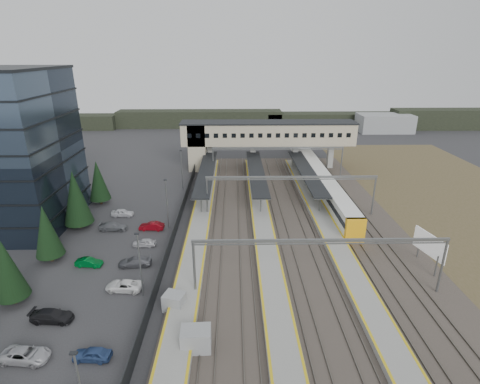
{
  "coord_description": "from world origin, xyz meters",
  "views": [
    {
      "loc": [
        2.51,
        -44.2,
        26.36
      ],
      "look_at": [
        3.51,
        15.15,
        4.0
      ],
      "focal_mm": 28.0,
      "sensor_mm": 36.0,
      "label": 1
    }
  ],
  "objects_px": {
    "billboard": "(429,246)",
    "relay_cabin_far": "(174,302)",
    "footbridge": "(256,136)",
    "train": "(314,170)",
    "relay_cabin_near": "(196,340)"
  },
  "relations": [
    {
      "from": "billboard",
      "to": "relay_cabin_far",
      "type": "bearing_deg",
      "value": -165.67
    },
    {
      "from": "relay_cabin_far",
      "to": "billboard",
      "type": "xyz_separation_m",
      "value": [
        31.36,
        8.01,
        2.17
      ]
    },
    {
      "from": "footbridge",
      "to": "billboard",
      "type": "distance_m",
      "value": 48.86
    },
    {
      "from": "footbridge",
      "to": "billboard",
      "type": "bearing_deg",
      "value": -66.17
    },
    {
      "from": "billboard",
      "to": "train",
      "type": "bearing_deg",
      "value": 101.47
    },
    {
      "from": "relay_cabin_near",
      "to": "billboard",
      "type": "height_order",
      "value": "billboard"
    },
    {
      "from": "train",
      "to": "footbridge",
      "type": "bearing_deg",
      "value": 146.09
    },
    {
      "from": "relay_cabin_near",
      "to": "train",
      "type": "relative_size",
      "value": 0.05
    },
    {
      "from": "relay_cabin_far",
      "to": "footbridge",
      "type": "relative_size",
      "value": 0.07
    },
    {
      "from": "footbridge",
      "to": "relay_cabin_far",
      "type": "bearing_deg",
      "value": -102.58
    },
    {
      "from": "relay_cabin_near",
      "to": "billboard",
      "type": "distance_m",
      "value": 31.75
    },
    {
      "from": "billboard",
      "to": "footbridge",
      "type": "bearing_deg",
      "value": 113.83
    },
    {
      "from": "footbridge",
      "to": "relay_cabin_near",
      "type": "bearing_deg",
      "value": -98.6
    },
    {
      "from": "relay_cabin_far",
      "to": "footbridge",
      "type": "xyz_separation_m",
      "value": [
        11.71,
        52.49,
        6.93
      ]
    },
    {
      "from": "train",
      "to": "billboard",
      "type": "bearing_deg",
      "value": -78.53
    }
  ]
}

